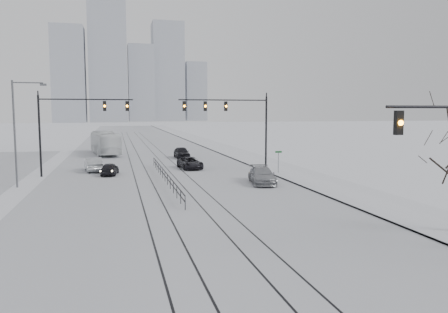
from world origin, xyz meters
TOP-DOWN VIEW (x-y plane):
  - road at (0.00, 60.00)m, footprint 22.00×260.00m
  - sidewalk_east at (13.50, 60.00)m, footprint 5.00×260.00m
  - curb at (11.05, 60.00)m, footprint 0.10×260.00m
  - tram_rails at (-0.00, 40.00)m, footprint 5.30×180.00m
  - skyline at (5.02, 273.63)m, footprint 96.00×48.00m
  - traffic_mast_ne at (8.15, 34.99)m, footprint 9.60×0.37m
  - traffic_mast_nw at (-8.52, 36.00)m, footprint 9.10×0.37m
  - street_light_west at (-12.20, 30.00)m, footprint 2.73×0.25m
  - median_fence at (0.00, 30.00)m, footprint 0.06×24.00m
  - street_sign at (11.80, 32.00)m, footprint 0.70×0.06m
  - sedan_sb_inner at (-4.97, 35.47)m, footprint 1.98×3.85m
  - sedan_sb_outer at (-6.71, 38.85)m, footprint 2.21×4.72m
  - sedan_nb_front at (3.72, 38.31)m, footprint 2.60×4.83m
  - sedan_nb_right at (8.25, 26.75)m, footprint 2.91×5.35m
  - sedan_nb_far at (4.45, 49.70)m, footprint 1.90×4.54m
  - box_truck at (-5.88, 57.55)m, footprint 4.74×12.58m

SIDE VIEW (x-z plane):
  - road at x=0.00m, z-range 0.00..0.02m
  - tram_rails at x=0.00m, z-range 0.02..0.03m
  - curb at x=11.05m, z-range 0.00..0.12m
  - sidewalk_east at x=13.50m, z-range 0.00..0.16m
  - median_fence at x=0.00m, z-range 0.03..1.03m
  - sedan_sb_inner at x=-4.97m, z-range 0.00..1.25m
  - sedan_nb_front at x=3.72m, z-range 0.00..1.29m
  - sedan_nb_right at x=8.25m, z-range 0.00..1.47m
  - sedan_sb_outer at x=-6.71m, z-range 0.00..1.50m
  - sedan_nb_far at x=4.45m, z-range 0.00..1.54m
  - street_sign at x=11.80m, z-range 0.41..2.81m
  - box_truck at x=-5.88m, z-range 0.00..3.42m
  - street_light_west at x=-12.20m, z-range 0.71..9.71m
  - traffic_mast_nw at x=-8.52m, z-range 1.57..9.57m
  - traffic_mast_ne at x=8.15m, z-range 1.76..9.76m
  - skyline at x=5.02m, z-range -5.35..66.65m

